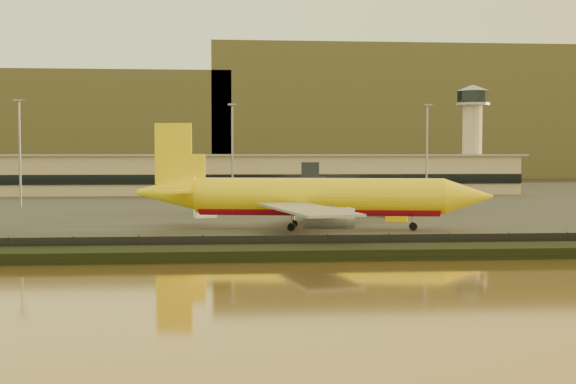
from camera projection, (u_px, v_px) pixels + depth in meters
name	position (u px, v px, depth m)	size (l,w,h in m)	color
ground	(302.00, 241.00, 105.57)	(900.00, 900.00, 0.00)	black
embankment	(316.00, 252.00, 88.61)	(320.00, 7.00, 1.40)	black
tarmac	(268.00, 200.00, 200.14)	(320.00, 220.00, 0.20)	#2D2D2D
perimeter_fence	(312.00, 244.00, 92.56)	(300.00, 0.05, 2.20)	black
terminal_building	(218.00, 175.00, 229.09)	(202.00, 25.00, 12.60)	tan
control_tower	(472.00, 128.00, 240.37)	(11.20, 11.20, 35.50)	tan
apron_light_masts	(332.00, 143.00, 180.60)	(152.20, 12.20, 25.40)	slate
distant_hills	(214.00, 124.00, 440.77)	(470.00, 160.00, 70.00)	brown
dhl_cargo_jet	(312.00, 198.00, 120.42)	(59.63, 57.74, 17.84)	yellow
white_narrowbody_jet	(377.00, 196.00, 159.68)	(37.59, 36.32, 10.81)	white
gse_vehicle_yellow	(396.00, 217.00, 134.21)	(4.01, 1.81, 1.81)	yellow
gse_vehicle_white	(205.00, 213.00, 142.90)	(4.28, 1.93, 1.93)	white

